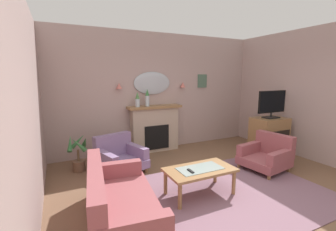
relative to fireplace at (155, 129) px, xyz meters
name	(u,v)px	position (x,y,z in m)	size (l,w,h in m)	color
floor	(236,202)	(0.23, -2.74, -0.62)	(6.41, 6.82, 0.10)	brown
wall_back	(160,92)	(0.23, 0.22, 0.91)	(6.41, 0.10, 2.95)	#B29993
wall_left	(17,120)	(-2.52, -2.74, 0.91)	(0.10, 6.82, 2.95)	#A9918C
patterned_rug	(228,193)	(0.23, -2.54, -0.56)	(3.20, 2.40, 0.01)	#7F5B6B
fireplace	(155,129)	(0.00, 0.00, 0.00)	(1.36, 0.36, 1.16)	tan
mantel_vase_left	(137,100)	(-0.45, -0.03, 0.76)	(0.10, 0.10, 0.35)	silver
mantel_vase_right	(147,97)	(-0.20, -0.03, 0.80)	(0.10, 0.10, 0.42)	silver
wall_mirror	(152,83)	(0.00, 0.14, 1.14)	(0.96, 0.06, 0.56)	#B2BCC6
wall_sconce_left	(119,86)	(-0.85, 0.09, 1.09)	(0.14, 0.14, 0.14)	#D17066
wall_sconce_right	(183,85)	(0.85, 0.09, 1.09)	(0.14, 0.14, 0.14)	#D17066
framed_picture	(202,81)	(1.50, 0.15, 1.18)	(0.28, 0.03, 0.36)	#4C6B56
coffee_table	(200,172)	(-0.21, -2.38, -0.19)	(1.10, 0.60, 0.45)	olive
tv_remote	(191,171)	(-0.41, -2.42, -0.12)	(0.04, 0.16, 0.02)	black
floral_couch	(116,199)	(-1.58, -2.51, -0.25)	(1.06, 1.80, 0.76)	#934C51
armchair_by_coffee_table	(267,154)	(1.61, -2.08, -0.27)	(0.93, 0.92, 0.71)	#934C51
armchair_in_corner	(119,156)	(-1.13, -0.87, -0.27)	(1.01, 1.02, 0.71)	gray
tv_cabinet	(269,136)	(2.39, -1.44, -0.12)	(0.80, 0.57, 0.90)	olive
tv_flatscreen	(272,104)	(2.39, -1.47, 0.68)	(0.84, 0.24, 0.65)	black
potted_plant_small_fern	(79,155)	(-1.87, -0.52, -0.24)	(0.40, 0.40, 0.75)	brown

